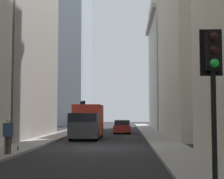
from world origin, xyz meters
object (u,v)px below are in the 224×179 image
(discarded_bottle, at_px, (18,148))
(delivery_truck, at_px, (87,121))
(sedan_red, at_px, (122,127))
(traffic_light_far_junction, at_px, (82,109))
(traffic_light_midblock, at_px, (83,108))
(traffic_light_foreground, at_px, (213,72))
(pedestrian, at_px, (8,134))

(discarded_bottle, bearing_deg, delivery_truck, -13.26)
(sedan_red, xyz_separation_m, traffic_light_far_junction, (9.02, 5.57, 2.12))
(traffic_light_midblock, bearing_deg, traffic_light_far_junction, -179.21)
(traffic_light_foreground, bearing_deg, traffic_light_midblock, 11.55)
(traffic_light_midblock, bearing_deg, delivery_truck, -171.61)
(sedan_red, bearing_deg, traffic_light_midblock, 27.37)
(sedan_red, bearing_deg, pedestrian, 165.46)
(traffic_light_foreground, bearing_deg, pedestrian, 42.17)
(discarded_bottle, bearing_deg, traffic_light_far_junction, 0.62)
(traffic_light_midblock, relative_size, discarded_bottle, 13.91)
(traffic_light_foreground, bearing_deg, sedan_red, 4.95)
(traffic_light_far_junction, bearing_deg, discarded_bottle, -179.38)
(delivery_truck, relative_size, sedan_red, 1.50)
(traffic_light_foreground, distance_m, discarded_bottle, 13.09)
(sedan_red, relative_size, pedestrian, 2.46)
(sedan_red, distance_m, traffic_light_foreground, 29.00)
(traffic_light_foreground, distance_m, traffic_light_far_junction, 38.66)
(traffic_light_midblock, bearing_deg, sedan_red, -152.63)
(traffic_light_far_junction, bearing_deg, pedestrian, -179.37)
(sedan_red, distance_m, traffic_light_midblock, 12.38)
(delivery_truck, bearing_deg, traffic_light_midblock, 8.39)
(delivery_truck, xyz_separation_m, traffic_light_foreground, (-20.65, -5.30, 1.57))
(sedan_red, xyz_separation_m, traffic_light_midblock, (10.81, 5.60, 2.23))
(discarded_bottle, bearing_deg, pedestrian, -179.19)
(traffic_light_foreground, distance_m, traffic_light_midblock, 40.42)
(pedestrian, bearing_deg, traffic_light_midblock, 0.64)
(delivery_truck, relative_size, pedestrian, 3.70)
(sedan_red, bearing_deg, traffic_light_foreground, -175.05)
(traffic_light_far_junction, bearing_deg, sedan_red, -148.29)
(pedestrian, xyz_separation_m, discarded_bottle, (1.61, 0.02, -0.84))
(sedan_red, relative_size, traffic_light_far_junction, 1.19)
(pedestrian, bearing_deg, sedan_red, -14.54)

